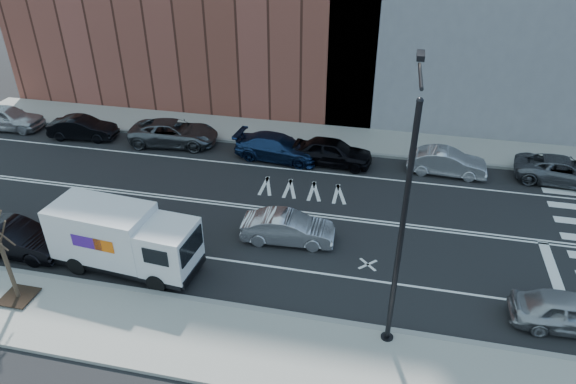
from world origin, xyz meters
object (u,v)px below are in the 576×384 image
at_px(far_parked_b, 83,128).
at_px(near_parked_front, 571,312).
at_px(driving_sedan, 288,228).
at_px(fedex_van, 123,238).
at_px(far_parked_a, 7,118).

distance_m(far_parked_b, near_parked_front, 28.22).
bearing_deg(driving_sedan, fedex_van, 114.21).
relative_size(far_parked_a, near_parked_front, 1.13).
bearing_deg(far_parked_b, near_parked_front, -117.80).
bearing_deg(near_parked_front, far_parked_b, 66.23).
bearing_deg(fedex_van, driving_sedan, 32.76).
bearing_deg(fedex_van, near_parked_front, 5.85).
relative_size(fedex_van, near_parked_front, 1.53).
relative_size(fedex_van, far_parked_a, 1.35).
height_order(far_parked_b, near_parked_front, near_parked_front).
bearing_deg(fedex_van, far_parked_a, 146.50).
distance_m(fedex_van, far_parked_b, 14.27).
xyz_separation_m(far_parked_b, driving_sedan, (14.99, -7.93, -0.01)).
distance_m(fedex_van, near_parked_front, 17.22).
bearing_deg(far_parked_a, driving_sedan, -115.01).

